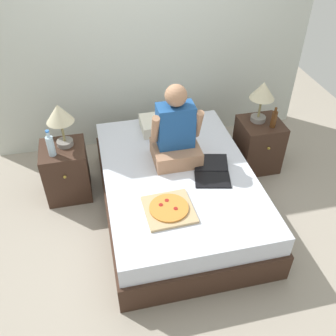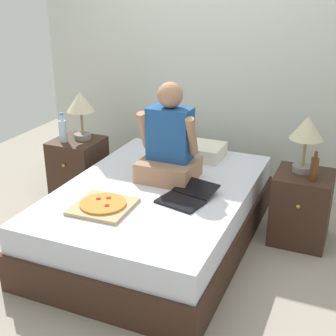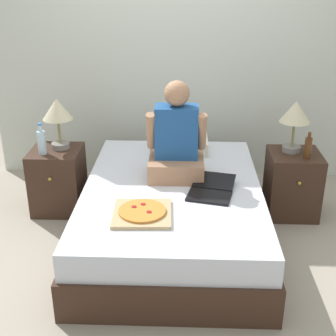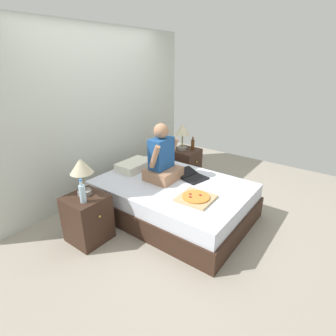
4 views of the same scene
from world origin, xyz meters
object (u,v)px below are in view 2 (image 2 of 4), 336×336
Objects in this scene: laptop at (186,197)px; beer_bottle at (314,169)px; lamp_on_right_nightstand at (307,132)px; pizza_box at (103,206)px; water_bottle at (63,130)px; nightstand_right at (301,207)px; nightstand_left at (79,168)px; bed at (157,215)px; person_seated at (169,144)px; lamp_on_left_nightstand at (81,105)px.

beer_bottle is at bearing 31.95° from laptop.
lamp_on_right_nightstand is 1.64m from pizza_box.
water_bottle is at bearing -176.28° from lamp_on_right_nightstand.
nightstand_right is at bearing 2.36° from water_bottle.
nightstand_right is at bearing 39.11° from laptop.
lamp_on_right_nightstand reaches higher than nightstand_left.
pizza_box is (-0.49, -0.35, -0.00)m from laptop.
person_seated is (0.02, 0.20, 0.54)m from bed.
beer_bottle is (2.25, -0.01, -0.02)m from water_bottle.
nightstand_left reaches higher than bed.
lamp_on_left_nightstand is 1.96× the size of beer_bottle.
nightstand_left is at bearing -178.62° from lamp_on_right_nightstand.
nightstand_left and nightstand_right have the same top height.
lamp_on_right_nightstand reaches higher than water_bottle.
nightstand_left is 2.09× the size of water_bottle.
pizza_box is at bearing -48.57° from nightstand_left.
nightstand_left is 0.74× the size of person_seated.
bed is 0.58m from pizza_box.
nightstand_right is at bearing 37.84° from pizza_box.
pizza_box is (0.93, -0.88, -0.18)m from water_bottle.
nightstand_right is (2.10, 0.00, 0.00)m from nightstand_left.
nightstand_left reaches higher than laptop.
nightstand_left is 1.21m from person_seated.
beer_bottle is at bearing 9.83° from person_seated.
bed is 3.54× the size of nightstand_left.
beer_bottle is 0.48× the size of laptop.
beer_bottle is 1.12m from person_seated.
water_bottle is at bearing -131.65° from nightstand_left.
beer_bottle is (2.13, -0.15, -0.23)m from lamp_on_left_nightstand.
bed is at bearing 67.83° from pizza_box.
lamp_on_right_nightstand reaches higher than laptop.
nightstand_left is 1.22× the size of laptop.
water_bottle is 0.58× the size of laptop.
laptop is (1.34, -0.62, 0.22)m from nightstand_left.
person_seated is at bearing -170.17° from beer_bottle.
nightstand_right is 1.17m from person_seated.
lamp_on_left_nightstand is 2.15m from nightstand_right.
person_seated reaches higher than nightstand_right.
nightstand_right is 1.39× the size of pizza_box.
bed is at bearing -19.37° from water_bottle.
lamp_on_right_nightstand reaches higher than nightstand_right.
laptop is (-0.76, -0.62, 0.22)m from nightstand_right.
pizza_box is (-1.22, -1.02, -0.40)m from lamp_on_right_nightstand.
laptop is at bearing 35.77° from pizza_box.
lamp_on_left_nightstand is at bearing 180.00° from lamp_on_right_nightstand.
nightstand_left is 1.49m from laptop.
nightstand_right is (2.18, 0.09, -0.40)m from water_bottle.
lamp_on_left_nightstand is 2.03m from lamp_on_right_nightstand.
bed is at bearing -152.23° from lamp_on_right_nightstand.
laptop is (0.27, -0.33, -0.27)m from person_seated.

